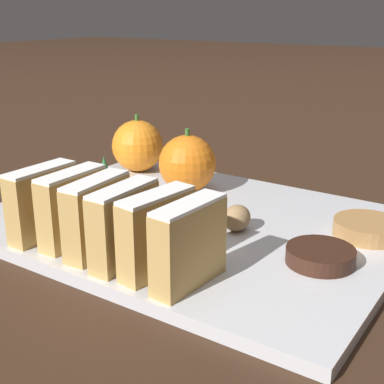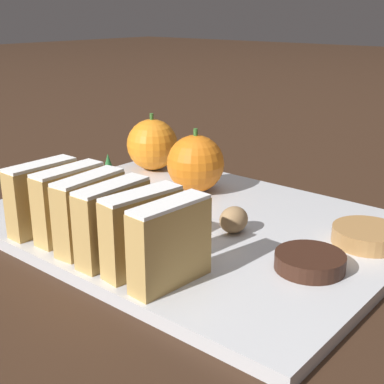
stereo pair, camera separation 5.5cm
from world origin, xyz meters
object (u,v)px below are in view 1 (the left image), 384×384
(orange_near, at_px, (138,146))
(chocolate_cookie, at_px, (320,256))
(orange_far, at_px, (187,164))
(walnut, at_px, (237,218))

(orange_near, relative_size, chocolate_cookie, 1.29)
(orange_near, height_order, orange_far, same)
(walnut, relative_size, chocolate_cookie, 0.53)
(orange_far, bearing_deg, orange_near, 71.78)
(orange_near, bearing_deg, walnut, -116.70)
(orange_near, xyz_separation_m, orange_far, (-0.03, -0.10, -0.00))
(orange_far, relative_size, chocolate_cookie, 1.28)
(orange_far, xyz_separation_m, chocolate_cookie, (-0.10, -0.21, -0.03))
(walnut, bearing_deg, orange_far, 56.18)
(walnut, xyz_separation_m, chocolate_cookie, (-0.02, -0.10, -0.01))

